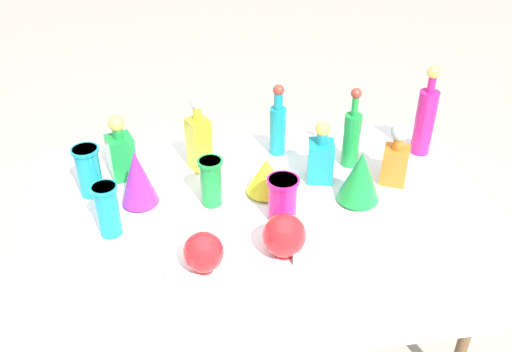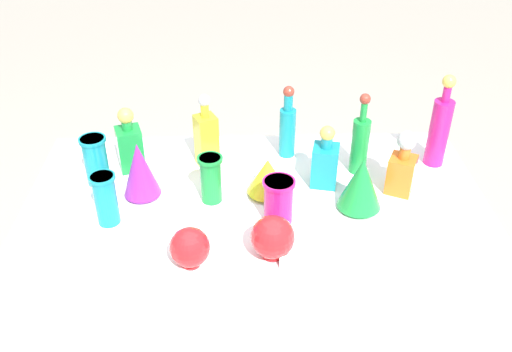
# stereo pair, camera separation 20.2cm
# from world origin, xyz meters

# --- Properties ---
(ground_plane) EXTENTS (40.00, 40.00, 0.00)m
(ground_plane) POSITION_xyz_m (0.00, 0.00, 0.00)
(ground_plane) COLOR #A0998C
(display_table) EXTENTS (1.67, 0.93, 0.76)m
(display_table) POSITION_xyz_m (0.00, -0.04, 0.70)
(display_table) COLOR white
(display_table) RESTS_ON ground
(tall_bottle_0) EXTENTS (0.06, 0.06, 0.30)m
(tall_bottle_0) POSITION_xyz_m (0.14, 0.31, 0.89)
(tall_bottle_0) COLOR teal
(tall_bottle_0) RESTS_ON display_table
(tall_bottle_1) EXTENTS (0.07, 0.07, 0.33)m
(tall_bottle_1) POSITION_xyz_m (0.40, 0.17, 0.89)
(tall_bottle_1) COLOR #198C38
(tall_bottle_1) RESTS_ON display_table
(tall_bottle_2) EXTENTS (0.08, 0.08, 0.38)m
(tall_bottle_2) POSITION_xyz_m (0.72, 0.22, 0.92)
(tall_bottle_2) COLOR #C61972
(tall_bottle_2) RESTS_ON display_table
(square_decanter_0) EXTENTS (0.11, 0.11, 0.24)m
(square_decanter_0) POSITION_xyz_m (0.26, 0.09, 0.86)
(square_decanter_0) COLOR teal
(square_decanter_0) RESTS_ON display_table
(square_decanter_1) EXTENTS (0.10, 0.10, 0.30)m
(square_decanter_1) POSITION_xyz_m (-0.18, 0.24, 0.88)
(square_decanter_1) COLOR yellow
(square_decanter_1) RESTS_ON display_table
(square_decanter_2) EXTENTS (0.12, 0.12, 0.25)m
(square_decanter_2) POSITION_xyz_m (0.53, 0.03, 0.87)
(square_decanter_2) COLOR orange
(square_decanter_2) RESTS_ON display_table
(square_decanter_3) EXTENTS (0.12, 0.12, 0.26)m
(square_decanter_3) POSITION_xyz_m (-0.48, 0.23, 0.87)
(square_decanter_3) COLOR #198C38
(square_decanter_3) RESTS_ON display_table
(slender_vase_0) EXTENTS (0.09, 0.09, 0.19)m
(slender_vase_0) POSITION_xyz_m (-0.51, -0.12, 0.86)
(slender_vase_0) COLOR teal
(slender_vase_0) RESTS_ON display_table
(slender_vase_1) EXTENTS (0.10, 0.10, 0.19)m
(slender_vase_1) POSITION_xyz_m (-0.59, 0.13, 0.86)
(slender_vase_1) COLOR teal
(slender_vase_1) RESTS_ON display_table
(slender_vase_2) EXTENTS (0.09, 0.09, 0.18)m
(slender_vase_2) POSITION_xyz_m (-0.16, 0.00, 0.86)
(slender_vase_2) COLOR #198C38
(slender_vase_2) RESTS_ON display_table
(slender_vase_3) EXTENTS (0.11, 0.11, 0.16)m
(slender_vase_3) POSITION_xyz_m (0.07, -0.13, 0.85)
(slender_vase_3) COLOR #C61972
(slender_vase_3) RESTS_ON display_table
(fluted_vase_0) EXTENTS (0.15, 0.15, 0.15)m
(fluted_vase_0) POSITION_xyz_m (0.04, 0.03, 0.84)
(fluted_vase_0) COLOR yellow
(fluted_vase_0) RESTS_ON display_table
(fluted_vase_1) EXTENTS (0.14, 0.14, 0.22)m
(fluted_vase_1) POSITION_xyz_m (-0.41, 0.04, 0.87)
(fluted_vase_1) COLOR purple
(fluted_vase_1) RESTS_ON display_table
(fluted_vase_2) EXTENTS (0.15, 0.15, 0.20)m
(fluted_vase_2) POSITION_xyz_m (0.36, -0.07, 0.87)
(fluted_vase_2) COLOR #198C38
(fluted_vase_2) RESTS_ON display_table
(round_bowl_0) EXTENTS (0.13, 0.13, 0.13)m
(round_bowl_0) POSITION_xyz_m (-0.21, -0.34, 0.83)
(round_bowl_0) COLOR red
(round_bowl_0) RESTS_ON display_table
(round_bowl_1) EXTENTS (0.14, 0.14, 0.15)m
(round_bowl_1) POSITION_xyz_m (0.04, -0.31, 0.84)
(round_bowl_1) COLOR red
(round_bowl_1) RESTS_ON display_table
(price_tag_left) EXTENTS (0.05, 0.02, 0.05)m
(price_tag_left) POSITION_xyz_m (-0.31, -0.38, 0.78)
(price_tag_left) COLOR white
(price_tag_left) RESTS_ON display_table
(price_tag_center) EXTENTS (0.05, 0.01, 0.04)m
(price_tag_center) POSITION_xyz_m (-0.40, -0.38, 0.78)
(price_tag_center) COLOR white
(price_tag_center) RESTS_ON display_table
(price_tag_right) EXTENTS (0.05, 0.02, 0.04)m
(price_tag_right) POSITION_xyz_m (0.09, -0.37, 0.78)
(price_tag_right) COLOR white
(price_tag_right) RESTS_ON display_table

